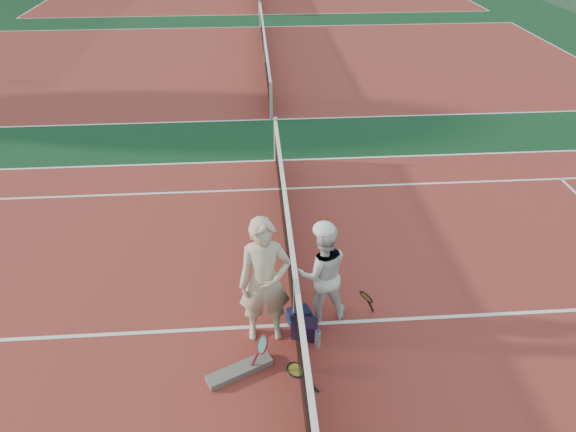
{
  "coord_description": "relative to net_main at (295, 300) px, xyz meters",
  "views": [
    {
      "loc": [
        -0.5,
        -5.6,
        5.68
      ],
      "look_at": [
        0.0,
        1.43,
        1.05
      ],
      "focal_mm": 32.0,
      "sensor_mm": 36.0,
      "label": 1
    }
  ],
  "objects": [
    {
      "name": "racket_spare",
      "position": [
        -0.06,
        -0.87,
        -0.49
      ],
      "size": [
        0.57,
        0.65,
        0.03
      ],
      "primitive_type": null,
      "rotation": [
        0.0,
        0.0,
        2.19
      ],
      "color": "black",
      "rests_on": "ground"
    },
    {
      "name": "net_far_a",
      "position": [
        0.0,
        13.5,
        0.0
      ],
      "size": [
        0.1,
        10.98,
        1.02
      ],
      "primitive_type": null,
      "color": "black",
      "rests_on": "ground"
    },
    {
      "name": "court_main",
      "position": [
        0.0,
        0.0,
        -0.51
      ],
      "size": [
        23.77,
        10.97,
        0.01
      ],
      "primitive_type": "cube",
      "color": "maroon",
      "rests_on": "ground"
    },
    {
      "name": "court_far_a",
      "position": [
        0.0,
        13.5,
        -0.51
      ],
      "size": [
        23.77,
        10.97,
        0.01
      ],
      "primitive_type": "cube",
      "color": "maroon",
      "rests_on": "ground"
    },
    {
      "name": "net_main",
      "position": [
        0.0,
        0.0,
        0.0
      ],
      "size": [
        0.1,
        10.98,
        1.02
      ],
      "primitive_type": null,
      "color": "black",
      "rests_on": "ground"
    },
    {
      "name": "sports_bag_purple",
      "position": [
        0.12,
        -0.23,
        -0.37
      ],
      "size": [
        0.41,
        0.34,
        0.29
      ],
      "primitive_type": "cube",
      "rotation": [
        0.0,
        0.0,
        -0.3
      ],
      "color": "black",
      "rests_on": "ground"
    },
    {
      "name": "water_bottle",
      "position": [
        0.29,
        -0.46,
        -0.36
      ],
      "size": [
        0.09,
        0.09,
        0.3
      ],
      "primitive_type": "cylinder",
      "color": "#ADC7DB",
      "rests_on": "ground"
    },
    {
      "name": "sports_bag_navy",
      "position": [
        0.06,
        0.04,
        -0.38
      ],
      "size": [
        0.39,
        0.32,
        0.26
      ],
      "primitive_type": "cube",
      "rotation": [
        0.0,
        0.0,
        0.31
      ],
      "color": "#101632",
      "rests_on": "ground"
    },
    {
      "name": "ground",
      "position": [
        0.0,
        0.0,
        -0.51
      ],
      "size": [
        130.0,
        130.0,
        0.0
      ],
      "primitive_type": "plane",
      "color": "#0D3219",
      "rests_on": "ground"
    },
    {
      "name": "net_cover_canvas",
      "position": [
        -0.83,
        -0.85,
        -0.46
      ],
      "size": [
        0.93,
        0.6,
        0.1
      ],
      "primitive_type": "cube",
      "rotation": [
        0.0,
        0.0,
        0.44
      ],
      "color": "#5E5A55",
      "rests_on": "ground"
    },
    {
      "name": "racket_red",
      "position": [
        -0.51,
        -0.76,
        -0.23
      ],
      "size": [
        0.36,
        0.35,
        0.55
      ],
      "primitive_type": null,
      "rotation": [
        0.0,
        0.0,
        0.33
      ],
      "color": "maroon",
      "rests_on": "ground"
    },
    {
      "name": "player_a",
      "position": [
        -0.44,
        -0.15,
        0.5
      ],
      "size": [
        0.76,
        0.51,
        2.02
      ],
      "primitive_type": "imported",
      "rotation": [
        0.0,
        0.0,
        0.04
      ],
      "color": "#C4B798",
      "rests_on": "ground"
    },
    {
      "name": "racket_black_held",
      "position": [
        1.08,
        0.08,
        -0.24
      ],
      "size": [
        0.4,
        0.4,
        0.55
      ],
      "primitive_type": null,
      "rotation": [
        0.0,
        0.0,
        3.81
      ],
      "color": "black",
      "rests_on": "ground"
    },
    {
      "name": "player_b",
      "position": [
        0.42,
        0.22,
        0.31
      ],
      "size": [
        0.84,
        0.68,
        1.64
      ],
      "primitive_type": "imported",
      "rotation": [
        0.0,
        0.0,
        3.22
      ],
      "color": "silver",
      "rests_on": "ground"
    }
  ]
}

